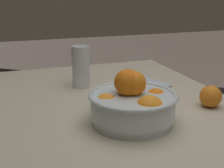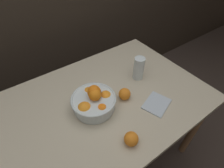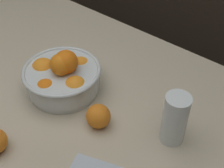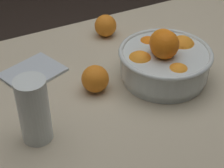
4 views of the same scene
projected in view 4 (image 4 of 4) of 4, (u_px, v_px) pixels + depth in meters
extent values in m
cube|color=#B7AD93|center=(170.00, 86.00, 1.01)|extent=(1.41, 0.85, 0.03)
cylinder|color=silver|center=(163.00, 75.00, 1.01)|extent=(0.22, 0.22, 0.02)
cylinder|color=silver|center=(165.00, 62.00, 0.98)|extent=(0.23, 0.23, 0.06)
torus|color=silver|center=(166.00, 52.00, 0.97)|extent=(0.25, 0.25, 0.01)
sphere|color=orange|center=(140.00, 65.00, 0.96)|extent=(0.07, 0.07, 0.07)
sphere|color=orange|center=(177.00, 77.00, 0.93)|extent=(0.07, 0.07, 0.07)
sphere|color=orange|center=(181.00, 50.00, 1.02)|extent=(0.08, 0.08, 0.08)
sphere|color=orange|center=(148.00, 49.00, 1.03)|extent=(0.07, 0.07, 0.07)
sphere|color=orange|center=(165.00, 45.00, 0.93)|extent=(0.07, 0.07, 0.07)
sphere|color=orange|center=(163.00, 42.00, 0.95)|extent=(0.07, 0.07, 0.07)
cylinder|color=#F4A314|center=(36.00, 119.00, 0.81)|extent=(0.06, 0.06, 0.10)
cylinder|color=silver|center=(34.00, 110.00, 0.79)|extent=(0.07, 0.07, 0.16)
sphere|color=orange|center=(106.00, 26.00, 1.18)|extent=(0.07, 0.07, 0.07)
sphere|color=orange|center=(95.00, 79.00, 0.95)|extent=(0.07, 0.07, 0.07)
cube|color=silver|center=(33.00, 72.00, 1.03)|extent=(0.19, 0.17, 0.01)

